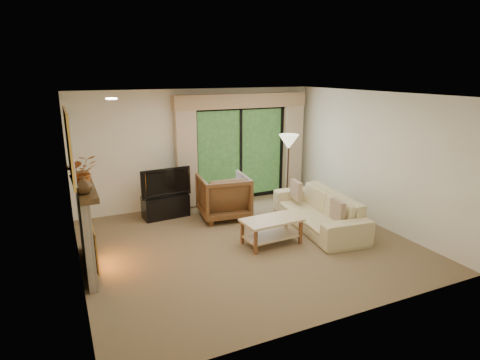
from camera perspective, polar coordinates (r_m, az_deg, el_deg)
name	(u,v)px	position (r m, az deg, el deg)	size (l,w,h in m)	color
floor	(247,244)	(7.21, 1.01, -9.04)	(5.50, 5.50, 0.00)	brown
ceiling	(248,95)	(6.58, 1.11, 12.06)	(5.50, 5.50, 0.00)	white
wall_back	(199,148)	(9.05, -5.85, 4.56)	(5.00, 5.00, 0.00)	white
wall_front	(342,222)	(4.76, 14.29, -5.75)	(5.00, 5.00, 0.00)	white
wall_left	(73,193)	(6.15, -22.71, -1.68)	(5.00, 5.00, 0.00)	white
wall_right	(373,159)	(8.32, 18.40, 2.92)	(5.00, 5.00, 0.00)	white
fireplace	(85,227)	(6.54, -21.19, -6.26)	(0.24, 1.70, 1.37)	gray
mirror	(70,145)	(6.21, -23.08, 4.60)	(0.07, 1.45, 1.02)	gold
sliding_door	(240,153)	(9.40, 0.07, 3.80)	(2.26, 0.10, 2.16)	black
curtain_left	(186,155)	(8.81, -7.64, 3.55)	(0.45, 0.18, 2.35)	tan
curtain_right	(292,146)	(9.92, 7.46, 4.87)	(0.45, 0.18, 2.35)	tan
cornice	(242,101)	(9.16, 0.31, 11.20)	(3.20, 0.24, 0.32)	tan
media_console	(166,206)	(8.55, -10.53, -3.67)	(0.93, 0.42, 0.47)	black
tv	(164,182)	(8.39, -10.70, -0.22)	(1.04, 0.14, 0.60)	black
armchair	(223,196)	(8.32, -2.37, -2.33)	(0.97, 1.00, 0.91)	brown
sofa	(318,210)	(7.98, 11.05, -4.24)	(2.36, 0.92, 0.69)	#CCBD87
pillow_near	(338,210)	(7.35, 13.71, -4.22)	(0.10, 0.37, 0.37)	brown
pillow_far	(296,190)	(8.39, 8.01, -1.44)	(0.10, 0.39, 0.39)	brown
coffee_table	(271,231)	(7.14, 4.50, -7.31)	(1.04, 0.57, 0.47)	#D4B687
floor_lamp	(288,171)	(8.95, 6.81, 1.25)	(0.44, 0.44, 1.64)	beige
vase	(84,185)	(5.77, -21.36, -0.65)	(0.23, 0.23, 0.24)	#402D17
branches	(81,172)	(6.00, -21.64, 1.11)	(0.44, 0.38, 0.48)	#A14D1A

